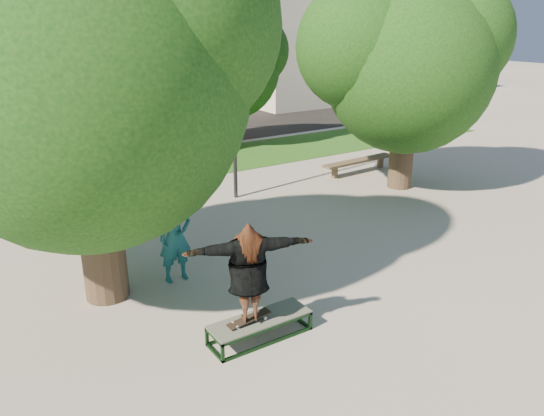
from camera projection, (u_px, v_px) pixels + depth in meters
ground at (308, 264)px, 11.91m from camera, size 120.00×120.00×0.00m
grass_strip at (176, 165)px, 19.89m from camera, size 30.00×4.00×0.02m
asphalt_strip at (99, 138)px, 24.49m from camera, size 40.00×8.00×0.01m
tree_left at (75, 66)px, 9.06m from camera, size 6.96×5.95×7.12m
tree_right at (405, 58)px, 16.03m from camera, size 6.24×5.33×6.51m
bg_tree_mid at (89, 53)px, 19.50m from camera, size 5.76×4.92×6.24m
bg_tree_right at (227, 62)px, 22.14m from camera, size 5.04×4.31×5.43m
lamppost at (233, 94)px, 15.30m from camera, size 0.25×0.15×6.11m
side_building at (325, 37)px, 37.21m from camera, size 15.00×10.00×8.00m
grind_box at (260, 328)px, 9.08m from camera, size 1.80×0.60×0.38m
skater_rig at (248, 272)px, 8.59m from camera, size 2.18×1.21×1.80m
bystander at (175, 237)px, 10.87m from camera, size 0.71×0.47×1.93m
bench at (359, 162)px, 18.87m from camera, size 3.14×0.58×0.48m
car_dark at (17, 136)px, 21.18m from camera, size 2.19×4.91×1.57m
car_grey at (61, 131)px, 22.78m from camera, size 2.70×4.92×1.31m
car_silver_b at (132, 122)px, 23.84m from camera, size 2.50×5.72×1.64m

